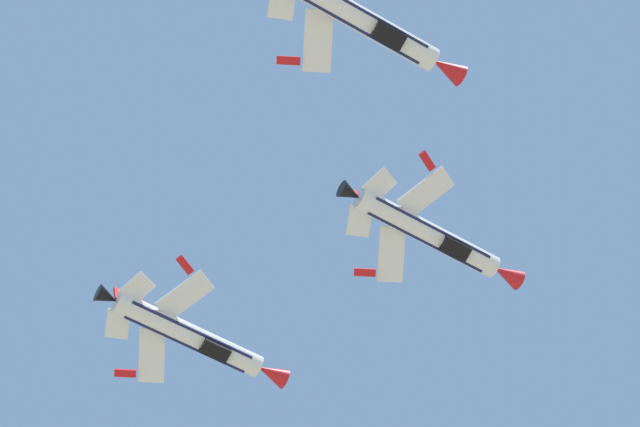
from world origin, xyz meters
TOP-DOWN VIEW (x-y plane):
  - fighter_jet_lead at (31.42, 45.94)m, footprint 15.96×9.91m
  - fighter_jet_left_wing at (18.06, 59.51)m, footprint 15.96×10.03m
  - fighter_jet_right_wing at (19.31, 32.41)m, footprint 15.96×10.07m

SIDE VIEW (x-z plane):
  - fighter_jet_left_wing at x=18.06m, z-range 78.22..83.12m
  - fighter_jet_lead at x=31.42m, z-range 81.67..86.69m
  - fighter_jet_right_wing at x=19.31m, z-range 81.79..86.64m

